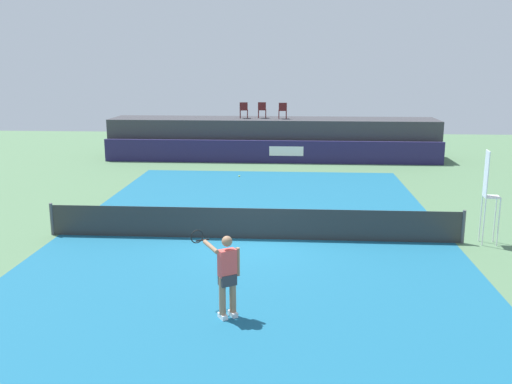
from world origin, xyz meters
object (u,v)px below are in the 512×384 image
at_px(umpire_chair, 488,191).
at_px(tennis_ball, 239,176).
at_px(net_post_near, 52,219).
at_px(net_post_far, 463,227).
at_px(spectator_chair_center, 283,110).
at_px(spectator_chair_left, 262,109).
at_px(tennis_player, 226,273).
at_px(spectator_chair_far_left, 244,109).

relative_size(umpire_chair, tennis_ball, 40.59).
distance_m(net_post_near, tennis_ball, 10.76).
bearing_deg(net_post_far, spectator_chair_center, 110.59).
bearing_deg(spectator_chair_center, spectator_chair_left, 163.77).
relative_size(net_post_far, tennis_ball, 14.71).
height_order(umpire_chair, tennis_player, umpire_chair).
height_order(spectator_chair_far_left, spectator_chair_center, same).
xyz_separation_m(spectator_chair_left, tennis_ball, (-0.73, -5.81, -2.66)).
distance_m(spectator_chair_far_left, net_post_far, 17.27).
bearing_deg(net_post_far, tennis_player, -139.27).
bearing_deg(net_post_far, net_post_near, 180.00).
bearing_deg(spectator_chair_left, tennis_player, -88.69).
bearing_deg(spectator_chair_center, net_post_far, -69.41).
distance_m(spectator_chair_far_left, umpire_chair, 17.45).
bearing_deg(spectator_chair_left, umpire_chair, -64.21).
distance_m(tennis_player, tennis_ball, 15.12).
xyz_separation_m(net_post_near, tennis_player, (6.07, -5.45, 0.46)).
bearing_deg(spectator_chair_left, net_post_far, -66.13).
distance_m(spectator_chair_center, tennis_ball, 6.37).
bearing_deg(spectator_chair_far_left, spectator_chair_center, -4.98).
distance_m(spectator_chair_left, net_post_far, 16.97).
distance_m(spectator_chair_center, umpire_chair, 16.34).
bearing_deg(tennis_player, spectator_chair_far_left, 94.10).
height_order(net_post_near, tennis_player, tennis_player).
height_order(spectator_chair_center, tennis_player, spectator_chair_center).
relative_size(spectator_chair_far_left, spectator_chair_left, 1.00).
xyz_separation_m(net_post_near, tennis_ball, (4.86, 9.58, -0.46)).
distance_m(spectator_chair_far_left, net_post_near, 16.07).
xyz_separation_m(spectator_chair_center, tennis_player, (-0.68, -20.51, -1.73)).
xyz_separation_m(spectator_chair_left, tennis_player, (0.48, -20.85, -1.73)).
bearing_deg(tennis_ball, net_post_near, -116.89).
xyz_separation_m(spectator_chair_far_left, tennis_player, (1.48, -20.70, -1.73)).
height_order(spectator_chair_far_left, net_post_far, spectator_chair_far_left).
bearing_deg(net_post_far, umpire_chair, 0.77).
bearing_deg(tennis_ball, spectator_chair_far_left, 92.82).
bearing_deg(umpire_chair, tennis_ball, 130.44).
xyz_separation_m(spectator_chair_far_left, spectator_chair_left, (1.01, 0.15, 0.00)).
bearing_deg(spectator_chair_left, spectator_chair_center, -16.23).
bearing_deg(spectator_chair_center, spectator_chair_far_left, 175.02).
distance_m(umpire_chair, net_post_near, 13.07).
height_order(spectator_chair_far_left, spectator_chair_left, same).
relative_size(spectator_chair_far_left, tennis_ball, 13.06).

